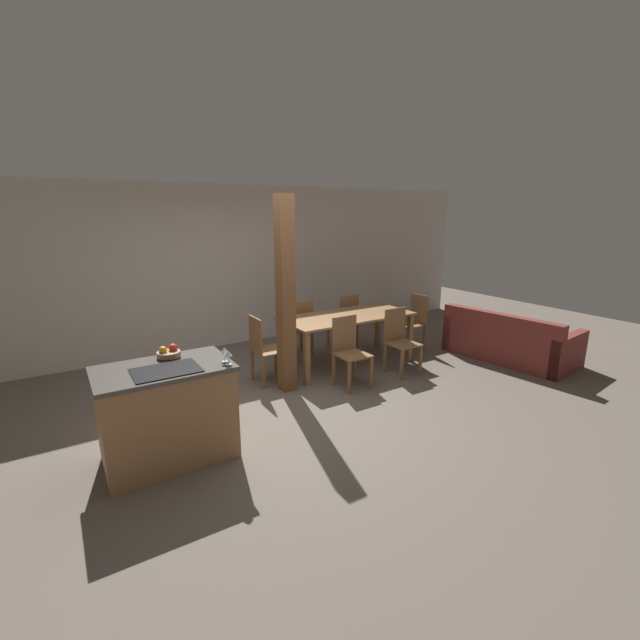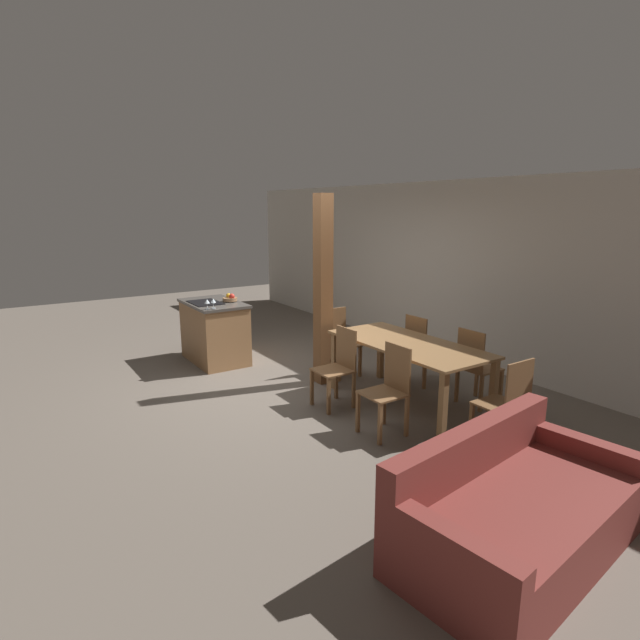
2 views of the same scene
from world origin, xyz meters
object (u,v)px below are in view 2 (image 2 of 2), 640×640
at_px(dining_chair_head_end, 339,341).
at_px(dining_table, 408,350).
at_px(dining_chair_far_left, 421,348).
at_px(dining_chair_far_right, 476,366).
at_px(wine_glass_middle, 213,301).
at_px(dining_chair_near_left, 338,366).
at_px(fruit_bowl, 230,298).
at_px(dining_chair_near_right, 388,388).
at_px(couch, 516,514).
at_px(timber_post, 323,291).
at_px(wine_glass_near, 207,302).
at_px(dining_chair_foot_end, 507,403).
at_px(kitchen_island, 215,332).

bearing_deg(dining_chair_head_end, dining_table, -90.00).
height_order(dining_chair_far_left, dining_chair_far_right, same).
bearing_deg(wine_glass_middle, dining_chair_near_left, 20.75).
xyz_separation_m(fruit_bowl, dining_chair_far_right, (3.24, 1.67, -0.48)).
bearing_deg(dining_chair_far_right, dining_chair_near_right, 90.00).
xyz_separation_m(dining_chair_near_right, dining_chair_head_end, (-1.81, 0.67, 0.00)).
relative_size(dining_chair_near_right, couch, 0.47).
distance_m(dining_chair_near_right, timber_post, 1.85).
distance_m(fruit_bowl, wine_glass_near, 0.65).
height_order(dining_chair_far_left, dining_chair_foot_end, same).
xyz_separation_m(wine_glass_near, dining_chair_far_right, (2.84, 2.18, -0.55)).
distance_m(fruit_bowl, dining_table, 2.98).
height_order(fruit_bowl, dining_chair_near_left, fruit_bowl).
height_order(kitchen_island, dining_chair_far_left, same).
bearing_deg(dining_chair_far_right, dining_chair_near_left, 56.52).
height_order(wine_glass_near, dining_chair_far_left, wine_glass_near).
relative_size(dining_chair_near_left, dining_chair_far_left, 1.00).
relative_size(dining_chair_near_right, timber_post, 0.38).
distance_m(dining_chair_near_right, dining_chair_head_end, 1.93).
xyz_separation_m(fruit_bowl, dining_chair_near_left, (2.35, 0.32, -0.48)).
xyz_separation_m(wine_glass_middle, dining_chair_foot_end, (3.76, 1.41, -0.55)).
distance_m(dining_table, dining_chair_near_right, 0.83).
bearing_deg(dining_table, timber_post, -163.08).
relative_size(dining_chair_far_left, dining_chair_far_right, 1.00).
xyz_separation_m(wine_glass_near, dining_chair_far_left, (1.95, 2.18, -0.55)).
relative_size(dining_chair_near_right, dining_chair_far_left, 1.00).
bearing_deg(dining_chair_near_right, wine_glass_middle, -165.42).
relative_size(fruit_bowl, dining_chair_far_left, 0.23).
bearing_deg(timber_post, wine_glass_near, -136.15).
bearing_deg(kitchen_island, dining_chair_far_right, 29.45).
relative_size(dining_chair_near_left, timber_post, 0.38).
height_order(dining_table, couch, couch).
height_order(dining_chair_near_left, timber_post, timber_post).
height_order(wine_glass_middle, couch, wine_glass_middle).
height_order(dining_table, dining_chair_near_left, dining_chair_near_left).
bearing_deg(wine_glass_middle, dining_chair_near_right, 14.58).
distance_m(fruit_bowl, dining_chair_foot_end, 4.31).
bearing_deg(dining_table, fruit_bowl, -160.48).
bearing_deg(wine_glass_near, dining_chair_far_left, 48.13).
xyz_separation_m(dining_table, dining_chair_head_end, (-1.37, 0.00, -0.19)).
distance_m(dining_chair_far_left, dining_chair_far_right, 0.89).
bearing_deg(timber_post, dining_chair_near_right, -10.35).
bearing_deg(wine_glass_middle, dining_chair_far_right, 36.29).
bearing_deg(wine_glass_near, kitchen_island, 150.82).
relative_size(dining_chair_head_end, dining_chair_foot_end, 1.00).
bearing_deg(dining_chair_far_left, couch, 146.39).
height_order(fruit_bowl, dining_chair_head_end, fruit_bowl).
relative_size(dining_chair_near_right, dining_chair_far_right, 1.00).
xyz_separation_m(dining_chair_far_left, dining_chair_foot_end, (1.81, -0.67, 0.00)).
relative_size(kitchen_island, couch, 0.60).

